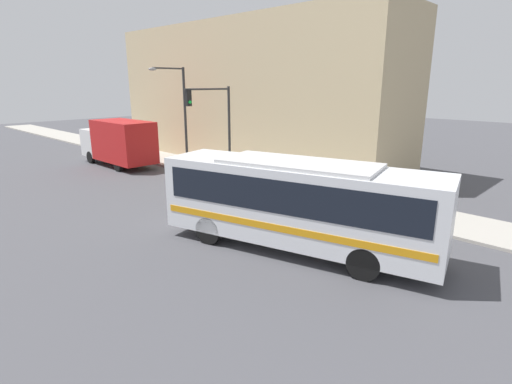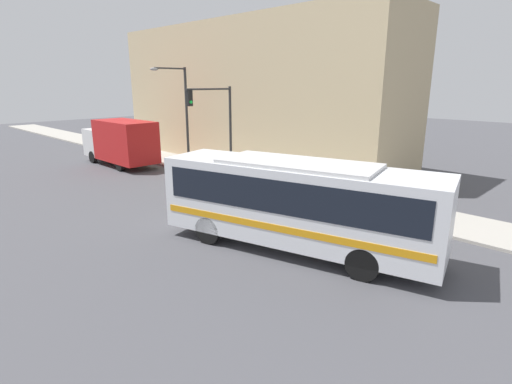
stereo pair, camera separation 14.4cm
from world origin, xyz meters
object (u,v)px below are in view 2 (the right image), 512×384
city_bus (297,200)px  fire_hydrant (300,188)px  delivery_truck (120,141)px  pedestrian_near_corner (277,169)px  parking_meter (223,162)px  traffic_light_pole (217,117)px  street_lamp (182,109)px

city_bus → fire_hydrant: (5.68, 4.27, -1.41)m
city_bus → delivery_truck: size_ratio=1.42×
fire_hydrant → pedestrian_near_corner: size_ratio=0.41×
fire_hydrant → parking_meter: parking_meter is taller
traffic_light_pole → street_lamp: street_lamp is taller
traffic_light_pole → pedestrian_near_corner: bearing=-62.1°
city_bus → fire_hydrant: 7.24m
street_lamp → pedestrian_near_corner: street_lamp is taller
delivery_truck → traffic_light_pole: 9.41m
city_bus → pedestrian_near_corner: 9.33m
parking_meter → street_lamp: street_lamp is taller
city_bus → fire_hydrant: city_bus is taller
fire_hydrant → parking_meter: 6.32m
city_bus → pedestrian_near_corner: size_ratio=5.82×
city_bus → pedestrian_near_corner: bearing=31.4°
fire_hydrant → traffic_light_pole: (-0.94, 5.66, 3.45)m
delivery_truck → street_lamp: street_lamp is taller
city_bus → parking_meter: city_bus is taller
pedestrian_near_corner → delivery_truck: bearing=105.3°
fire_hydrant → street_lamp: size_ratio=0.11×
street_lamp → pedestrian_near_corner: 8.55m
city_bus → street_lamp: street_lamp is taller
fire_hydrant → city_bus: bearing=-143.0°
traffic_light_pole → street_lamp: (0.81, 4.60, 0.27)m
delivery_truck → traffic_light_pole: size_ratio=1.30×
parking_meter → pedestrian_near_corner: 4.00m
fire_hydrant → parking_meter: size_ratio=0.56×
city_bus → traffic_light_pole: bearing=50.1°
traffic_light_pole → parking_meter: 3.15m
parking_meter → traffic_light_pole: bearing=-145.9°
city_bus → pedestrian_near_corner: city_bus is taller
city_bus → fire_hydrant: size_ratio=14.28×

